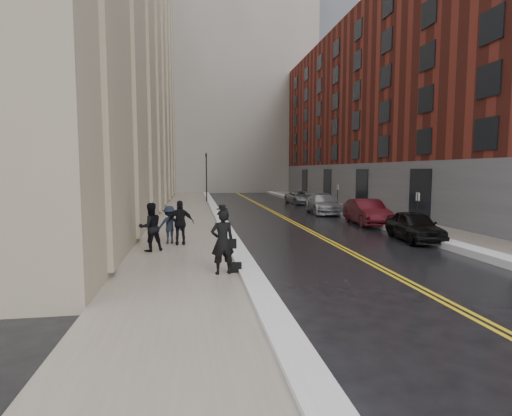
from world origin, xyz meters
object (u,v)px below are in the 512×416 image
object	(u,v)px
car_silver_near	(323,204)
car_black	(414,226)
pedestrian_c	(181,223)
car_silver_far	(301,198)
pedestrian_a	(151,227)
car_maroon	(367,212)
pedestrian_main	(222,242)
pedestrian_b	(169,225)

from	to	relation	value
car_silver_near	car_black	bearing A→B (deg)	-84.24
car_silver_near	pedestrian_c	distance (m)	16.59
car_silver_far	pedestrian_a	bearing A→B (deg)	-123.32
car_black	car_silver_near	size ratio (longest dim) A/B	0.80
car_black	car_silver_far	world-z (taller)	car_black
car_silver_far	pedestrian_c	bearing A→B (deg)	-122.31
car_maroon	pedestrian_a	distance (m)	14.39
car_maroon	car_silver_near	size ratio (longest dim) A/B	0.92
pedestrian_a	pedestrian_c	size ratio (longest dim) A/B	1.01
pedestrian_main	pedestrian_a	world-z (taller)	pedestrian_main
car_silver_far	pedestrian_c	world-z (taller)	pedestrian_c
car_silver_far	car_silver_near	bearing A→B (deg)	-98.46
car_black	pedestrian_a	bearing A→B (deg)	-166.07
car_silver_near	pedestrian_a	distance (m)	18.26
car_black	pedestrian_b	bearing A→B (deg)	-173.74
car_silver_far	pedestrian_main	bearing A→B (deg)	-114.85
car_silver_near	pedestrian_b	xyz separation A→B (m)	(-11.19, -12.26, 0.23)
car_silver_far	pedestrian_a	xyz separation A→B (m)	(-12.42, -22.75, 0.48)
pedestrian_c	car_black	bearing A→B (deg)	177.80
car_maroon	car_silver_near	world-z (taller)	car_maroon
car_silver_far	car_maroon	bearing A→B (deg)	-94.53
car_silver_far	pedestrian_c	distance (m)	24.31
car_silver_near	pedestrian_main	size ratio (longest dim) A/B	2.56
pedestrian_main	pedestrian_c	distance (m)	5.39
pedestrian_main	pedestrian_c	bearing A→B (deg)	-85.79
car_black	pedestrian_b	world-z (taller)	pedestrian_b
car_maroon	pedestrian_a	bearing A→B (deg)	-145.59
car_black	pedestrian_b	xyz separation A→B (m)	(-11.65, 0.25, 0.27)
pedestrian_b	pedestrian_c	world-z (taller)	pedestrian_c
car_maroon	car_black	bearing A→B (deg)	-87.21
car_black	pedestrian_b	size ratio (longest dim) A/B	2.51
pedestrian_c	car_silver_far	bearing A→B (deg)	-120.74
car_black	pedestrian_main	world-z (taller)	pedestrian_main
car_maroon	pedestrian_a	xyz separation A→B (m)	(-12.46, -7.18, 0.33)
car_silver_near	pedestrian_c	size ratio (longest dim) A/B	2.70
car_maroon	car_silver_near	xyz separation A→B (m)	(-0.62, 6.72, -0.04)
car_black	car_silver_far	distance (m)	21.36
car_silver_near	pedestrian_main	xyz separation A→B (m)	(-9.23, -17.88, 0.41)
car_silver_far	car_black	bearing A→B (deg)	-95.02
car_black	car_silver_far	bearing A→B (deg)	97.13
pedestrian_a	pedestrian_c	bearing A→B (deg)	-157.75
car_maroon	pedestrian_b	world-z (taller)	pedestrian_b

